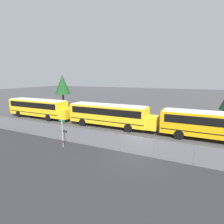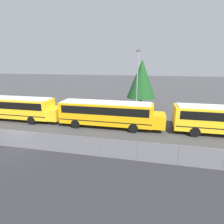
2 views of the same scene
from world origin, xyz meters
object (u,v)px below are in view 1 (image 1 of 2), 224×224
(school_bus_1, at_px, (110,114))
(school_bus_2, at_px, (218,124))
(school_bus_0, at_px, (39,107))
(street_sign, at_px, (62,132))
(tree_0, at_px, (62,84))

(school_bus_1, height_order, school_bus_2, same)
(school_bus_1, xyz_separation_m, school_bus_2, (12.87, -0.08, 0.00))
(school_bus_2, bearing_deg, school_bus_1, 179.66)
(school_bus_2, bearing_deg, school_bus_0, 179.87)
(school_bus_1, height_order, street_sign, school_bus_1)
(street_sign, distance_m, tree_0, 25.29)
(street_sign, bearing_deg, tree_0, 130.35)
(school_bus_0, distance_m, school_bus_2, 26.25)
(street_sign, bearing_deg, school_bus_2, 30.89)
(school_bus_1, relative_size, street_sign, 4.38)
(school_bus_2, height_order, street_sign, school_bus_2)
(school_bus_2, height_order, tree_0, tree_0)
(school_bus_0, distance_m, street_sign, 14.91)
(school_bus_0, bearing_deg, street_sign, -34.26)
(school_bus_0, xyz_separation_m, school_bus_1, (13.38, 0.02, 0.00))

